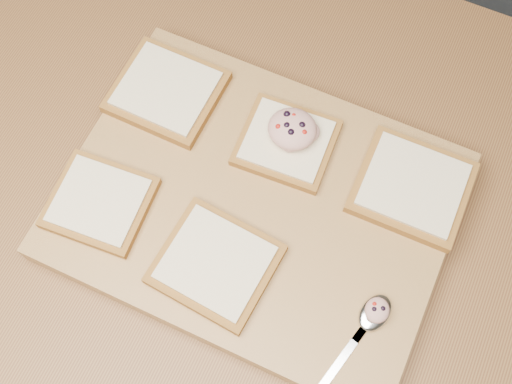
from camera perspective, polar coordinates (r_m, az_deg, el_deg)
ground at (r=1.66m, az=5.32°, el=-14.43°), size 4.00×4.00×0.00m
island_counter at (r=1.22m, az=7.19°, el=-11.45°), size 2.00×0.80×0.90m
cutting_board at (r=0.77m, az=-0.00°, el=-1.27°), size 0.45×0.34×0.04m
bread_far_left at (r=0.82m, az=-7.95°, el=8.86°), size 0.13×0.12×0.02m
bread_far_center at (r=0.78m, az=2.73°, el=4.44°), size 0.12×0.11×0.02m
bread_far_right at (r=0.78m, az=13.72°, el=0.45°), size 0.13×0.12×0.02m
bread_near_left at (r=0.77m, az=-13.73°, el=-0.89°), size 0.12×0.11×0.02m
bread_near_center at (r=0.72m, az=-3.61°, el=-6.40°), size 0.13×0.12×0.02m
tuna_salad_dollop at (r=0.76m, az=3.25°, el=5.63°), size 0.06×0.06×0.03m
spoon at (r=0.72m, az=10.03°, el=-11.22°), size 0.06×0.16×0.01m
spoon_salad at (r=0.71m, az=10.72°, el=-10.28°), size 0.03×0.03×0.02m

